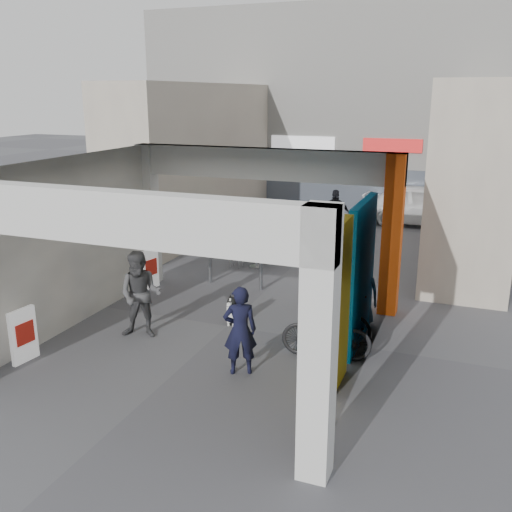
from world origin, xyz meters
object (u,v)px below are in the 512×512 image
at_px(border_collie, 233,312).
at_px(man_elderly, 361,290).
at_px(produce_stand, 239,235).
at_px(man_crates, 335,214).
at_px(bicycle_rear, 326,333).
at_px(cafe_set, 256,254).
at_px(white_van, 423,205).
at_px(man_back_turned, 141,295).
at_px(bicycle_front, 337,315).
at_px(man_with_dog, 240,330).

relative_size(border_collie, man_elderly, 0.44).
bearing_deg(produce_stand, man_crates, 25.55).
xyz_separation_m(man_crates, bicycle_rear, (1.97, -8.81, -0.33)).
xyz_separation_m(border_collie, man_crates, (0.25, 7.96, 0.56)).
bearing_deg(cafe_set, man_elderly, -42.51).
height_order(bicycle_rear, white_van, white_van).
relative_size(man_crates, white_van, 0.37).
height_order(cafe_set, man_back_turned, man_back_turned).
bearing_deg(cafe_set, man_back_turned, -93.21).
bearing_deg(bicycle_front, bicycle_rear, -151.37).
xyz_separation_m(man_crates, bicycle_front, (1.91, -7.76, -0.38)).
distance_m(man_crates, white_van, 4.05).
distance_m(produce_stand, bicycle_rear, 8.36).
bearing_deg(man_with_dog, man_elderly, -144.11).
bearing_deg(man_crates, man_with_dog, 81.26).
distance_m(man_with_dog, bicycle_rear, 1.67).
relative_size(border_collie, bicycle_front, 0.39).
height_order(man_crates, bicycle_rear, man_crates).
height_order(border_collie, man_with_dog, man_with_dog).
relative_size(man_with_dog, man_crates, 0.96).
height_order(man_elderly, bicycle_rear, man_elderly).
relative_size(man_with_dog, bicycle_front, 0.92).
bearing_deg(man_back_turned, white_van, 55.38).
distance_m(cafe_set, border_collie, 4.43).
relative_size(man_crates, bicycle_front, 0.97).
distance_m(border_collie, man_with_dog, 2.22).
distance_m(produce_stand, border_collie, 6.56).
distance_m(border_collie, man_back_turned, 1.98).
xyz_separation_m(produce_stand, man_back_turned, (0.98, -7.30, 0.56)).
relative_size(cafe_set, man_back_turned, 0.75).
height_order(produce_stand, man_back_turned, man_back_turned).
distance_m(man_with_dog, man_crates, 9.92).
bearing_deg(border_collie, bicycle_front, -11.37).
relative_size(bicycle_rear, white_van, 0.37).
bearing_deg(man_back_turned, man_with_dog, -32.40).
distance_m(cafe_set, man_with_dog, 6.58).
distance_m(man_with_dog, man_elderly, 3.26).
xyz_separation_m(produce_stand, white_van, (5.19, 5.03, 0.43)).
bearing_deg(cafe_set, man_with_dog, -71.21).
bearing_deg(man_crates, bicycle_rear, 89.66).
bearing_deg(border_collie, white_van, 59.35).
relative_size(produce_stand, bicycle_rear, 0.74).
relative_size(border_collie, man_with_dog, 0.42).
bearing_deg(border_collie, produce_stand, 95.03).
distance_m(border_collie, man_crates, 7.99).
distance_m(produce_stand, man_with_dog, 8.73).
height_order(produce_stand, man_with_dog, man_with_dog).
height_order(cafe_set, border_collie, cafe_set).
xyz_separation_m(produce_stand, man_crates, (2.68, 1.86, 0.51)).
bearing_deg(white_van, bicycle_rear, 178.34).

